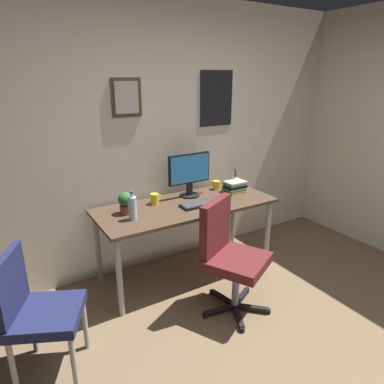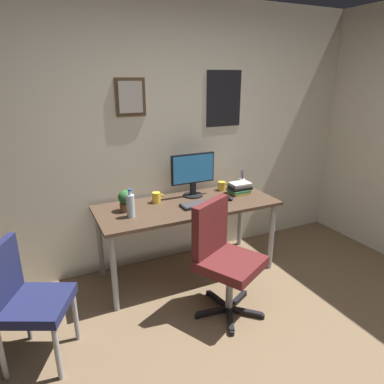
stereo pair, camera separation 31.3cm
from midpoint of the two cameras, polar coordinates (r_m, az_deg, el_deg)
The scene contains 13 objects.
wall_back at distance 3.50m, azimuth -1.02°, elevation 9.01°, with size 4.40×0.10×2.60m.
desk at distance 3.29m, azimuth 1.98°, elevation -3.25°, with size 1.71×0.70×0.73m.
office_chair at distance 2.85m, azimuth 8.25°, elevation -10.05°, with size 0.62×0.62×0.95m.
side_chair at distance 2.56m, azimuth -22.74°, elevation -15.78°, with size 0.56×0.56×0.88m.
monitor at distance 3.42m, azimuth 2.76°, elevation 3.13°, with size 0.46×0.20×0.43m.
keyboard at distance 3.24m, azimuth 4.62°, elevation -2.01°, with size 0.43×0.15×0.03m.
computer_mouse at distance 3.41m, azimuth 8.79°, elevation -1.01°, with size 0.06×0.11×0.04m.
water_bottle at distance 2.95m, azimuth -7.16°, elevation -2.27°, with size 0.07×0.07×0.25m.
coffee_mug_near at distance 3.29m, azimuth -3.19°, elevation -0.96°, with size 0.12×0.08×0.10m.
coffee_mug_far at distance 3.68m, azimuth 7.40°, elevation 0.97°, with size 0.12×0.08×0.09m.
potted_plant at distance 3.10m, azimuth -8.11°, elevation -1.33°, with size 0.13×0.13×0.19m.
pen_cup at distance 3.80m, azimuth 10.55°, elevation 1.52°, with size 0.07×0.07×0.20m.
book_stack_left at distance 3.60m, azimuth 10.33°, elevation 0.62°, with size 0.23×0.18×0.12m.
Camera 2 is at (-1.28, -1.07, 1.89)m, focal length 32.27 mm.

